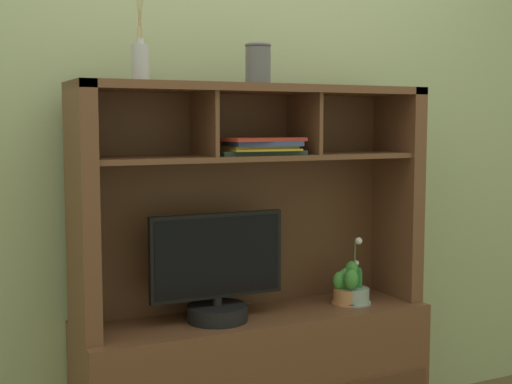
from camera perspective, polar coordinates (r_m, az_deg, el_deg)
name	(u,v)px	position (r m, az deg, el deg)	size (l,w,h in m)	color
back_wall	(231,108)	(2.90, -2.03, 6.87)	(6.00, 0.02, 2.80)	#A3B080
media_console	(255,348)	(2.83, -0.05, -12.65)	(1.40, 0.44, 1.48)	brown
tv_monitor	(217,277)	(2.64, -3.20, -6.94)	(0.53, 0.23, 0.41)	black
potted_orchid	(354,294)	(2.94, 8.08, -8.30)	(0.14, 0.14, 0.28)	#90A29A
potted_fern	(348,286)	(2.92, 7.52, -7.64)	(0.13, 0.13, 0.18)	#B8774E
magazine_stack_left	(261,146)	(2.65, 0.43, 3.79)	(0.35, 0.21, 0.07)	#283E38
diffuser_bottle	(141,62)	(2.52, -9.45, 10.48)	(0.06, 0.06, 0.30)	#B1B1B9
ceramic_vase	(258,64)	(2.68, 0.17, 10.46)	(0.10, 0.10, 0.15)	#56555A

